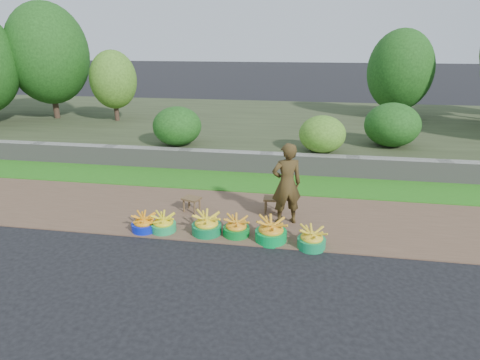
% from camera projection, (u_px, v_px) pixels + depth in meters
% --- Properties ---
extents(ground_plane, '(120.00, 120.00, 0.00)m').
position_uv_depth(ground_plane, '(242.00, 246.00, 6.97)').
color(ground_plane, black).
rests_on(ground_plane, ground).
extents(dirt_shoulder, '(80.00, 2.50, 0.02)m').
position_uv_depth(dirt_shoulder, '(252.00, 216.00, 8.13)').
color(dirt_shoulder, brown).
rests_on(dirt_shoulder, ground).
extents(grass_verge, '(80.00, 1.50, 0.04)m').
position_uv_depth(grass_verge, '(263.00, 183.00, 9.99)').
color(grass_verge, '#297519').
rests_on(grass_verge, ground).
extents(retaining_wall, '(80.00, 0.35, 0.55)m').
position_uv_depth(retaining_wall, '(266.00, 163.00, 10.70)').
color(retaining_wall, gray).
rests_on(retaining_wall, ground).
extents(earth_bank, '(80.00, 10.00, 0.50)m').
position_uv_depth(earth_bank, '(280.00, 127.00, 15.26)').
color(earth_bank, '#364025').
rests_on(earth_bank, ground).
extents(vegetation, '(35.33, 8.09, 4.23)m').
position_uv_depth(vegetation, '(233.00, 65.00, 13.62)').
color(vegetation, '#3B2A1F').
rests_on(vegetation, earth_bank).
extents(basin_a, '(0.46, 0.46, 0.34)m').
position_uv_depth(basin_a, '(144.00, 224.00, 7.46)').
color(basin_a, '#0A1FC2').
rests_on(basin_a, ground).
extents(basin_b, '(0.47, 0.47, 0.35)m').
position_uv_depth(basin_b, '(163.00, 224.00, 7.44)').
color(basin_b, '#1D9954').
rests_on(basin_b, ground).
extents(basin_c, '(0.54, 0.54, 0.40)m').
position_uv_depth(basin_c, '(207.00, 225.00, 7.34)').
color(basin_c, '#0C783F').
rests_on(basin_c, ground).
extents(basin_d, '(0.48, 0.48, 0.36)m').
position_uv_depth(basin_d, '(236.00, 228.00, 7.28)').
color(basin_d, '#097B29').
rests_on(basin_d, ground).
extents(basin_e, '(0.56, 0.56, 0.42)m').
position_uv_depth(basin_e, '(271.00, 232.00, 7.08)').
color(basin_e, '#01983E').
rests_on(basin_e, ground).
extents(basin_f, '(0.48, 0.48, 0.36)m').
position_uv_depth(basin_f, '(312.00, 239.00, 6.86)').
color(basin_f, '#11874C').
rests_on(basin_f, ground).
extents(stool_left, '(0.42, 0.37, 0.31)m').
position_uv_depth(stool_left, '(192.00, 200.00, 8.24)').
color(stool_left, brown).
rests_on(stool_left, dirt_shoulder).
extents(stool_right, '(0.38, 0.30, 0.33)m').
position_uv_depth(stool_right, '(273.00, 201.00, 8.19)').
color(stool_right, brown).
rests_on(stool_right, dirt_shoulder).
extents(vendor_woman, '(0.67, 0.55, 1.59)m').
position_uv_depth(vendor_woman, '(287.00, 184.00, 7.56)').
color(vendor_woman, black).
rests_on(vendor_woman, dirt_shoulder).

